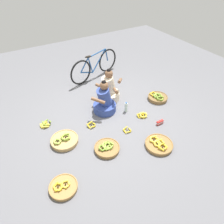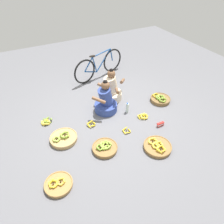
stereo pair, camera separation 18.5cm
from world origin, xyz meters
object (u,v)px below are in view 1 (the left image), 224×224
Objects in this scene: vendor_woman_front at (105,102)px; loose_bananas_near_bicycle at (45,124)px; banana_basket_back_left at (107,148)px; packet_carton_stack at (160,122)px; bicycle_leaning at (95,66)px; banana_basket_front_right at (64,140)px; loose_bananas_mid_left at (142,115)px; water_bottle at (126,107)px; loose_bananas_back_center at (127,130)px; vendor_woman_behind at (109,90)px; banana_basket_back_right at (159,144)px; banana_basket_front_center at (63,187)px; banana_basket_mid_right at (158,97)px; loose_bananas_front_left at (91,125)px.

vendor_woman_front is 1.37m from loose_bananas_near_bicycle.
banana_basket_back_left is 1.33m from packet_carton_stack.
bicycle_leaning is 3.07× the size of banana_basket_front_right.
loose_bananas_mid_left is 0.95× the size of water_bottle.
loose_bananas_mid_left is (0.63, -0.61, -0.23)m from vendor_woman_front.
vendor_woman_front is at bearing 135.69° from loose_bananas_mid_left.
loose_bananas_back_center is (0.60, 0.21, -0.02)m from banana_basket_back_left.
banana_basket_front_right is (-1.47, -0.82, -0.21)m from vendor_woman_behind.
packet_carton_stack is (0.80, -1.00, -0.21)m from vendor_woman_front.
vendor_woman_front is 1.52m from banana_basket_back_right.
vendor_woman_front is 0.49m from vendor_woman_behind.
banana_basket_front_center is 1.78× the size of water_bottle.
banana_basket_mid_right reaches higher than packet_carton_stack.
loose_bananas_mid_left is (0.30, -0.98, -0.23)m from vendor_woman_behind.
banana_basket_front_right is 0.68m from loose_bananas_near_bicycle.
loose_bananas_front_left is (-1.02, -1.81, -0.32)m from bicycle_leaning.
banana_basket_front_center is 2.60× the size of packet_carton_stack.
vendor_woman_behind is at bearing 58.59° from banana_basket_back_left.
bicycle_leaning reaches higher than banana_basket_mid_right.
packet_carton_stack is (1.30, -0.69, 0.01)m from loose_bananas_front_left.
vendor_woman_behind is at bearing 109.11° from packet_carton_stack.
bicycle_leaning reaches higher than banana_basket_back_right.
loose_bananas_near_bicycle reaches higher than loose_bananas_back_center.
loose_bananas_mid_left is 2.13m from loose_bananas_near_bicycle.
banana_basket_back_left is 0.89× the size of banana_basket_front_right.
packet_carton_stack is at bearing -61.42° from water_bottle.
banana_basket_back_left is at bearing -140.75° from water_bottle.
vendor_woman_front is 1.52× the size of banana_basket_back_right.
bicycle_leaning is at bearing 70.97° from vendor_woman_front.
bicycle_leaning reaches higher than loose_bananas_back_center.
loose_bananas_near_bicycle is at bearing 148.11° from loose_bananas_front_left.
bicycle_leaning is at bearing 54.81° from banana_basket_front_center.
vendor_woman_front is 1.68× the size of banana_basket_back_left.
banana_basket_mid_right is 0.94m from water_bottle.
banana_basket_front_right reaches higher than loose_bananas_back_center.
vendor_woman_behind is 4.36× the size of loose_bananas_front_left.
banana_basket_back_left is 1.05× the size of banana_basket_front_center.
loose_bananas_front_left is at bearing 165.20° from loose_bananas_mid_left.
loose_bananas_mid_left reaches higher than loose_bananas_back_center.
banana_basket_back_left is 1.23m from loose_bananas_mid_left.
banana_basket_front_right reaches higher than banana_basket_front_center.
vendor_woman_behind is at bearing 43.46° from banana_basket_front_center.
banana_basket_back_left is (-1.05, -2.54, -0.31)m from bicycle_leaning.
banana_basket_mid_right is 2.00× the size of loose_bananas_mid_left.
water_bottle reaches higher than loose_bananas_near_bicycle.
bicycle_leaning is at bearing 96.47° from packet_carton_stack.
vendor_woman_behind is 1.15m from bicycle_leaning.
loose_bananas_mid_left is at bearing -155.35° from banana_basket_mid_right.
loose_bananas_back_center is 0.75m from packet_carton_stack.
packet_carton_stack is (0.17, -0.39, 0.01)m from loose_bananas_mid_left.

